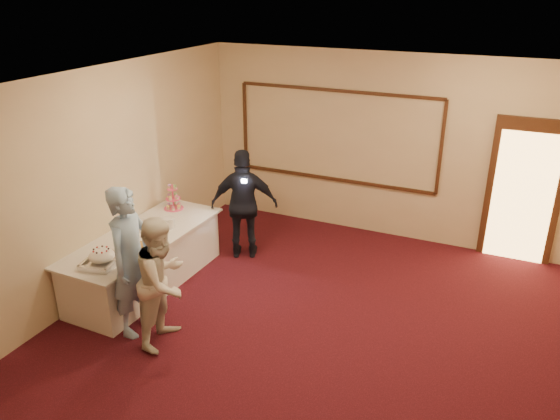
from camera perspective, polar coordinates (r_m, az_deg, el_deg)
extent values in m
plane|color=black|center=(6.62, 1.95, -14.09)|extent=(7.00, 7.00, 0.00)
cube|color=beige|center=(8.98, 10.78, 6.45)|extent=(6.00, 0.04, 3.00)
cube|color=beige|center=(7.42, -19.79, 1.96)|extent=(0.04, 7.00, 3.00)
cube|color=white|center=(5.38, 2.38, 12.36)|extent=(6.00, 7.00, 0.04)
cube|color=#341E0F|center=(9.36, 5.70, 3.24)|extent=(3.40, 0.04, 0.05)
cube|color=#341E0F|center=(8.97, 6.08, 12.29)|extent=(3.40, 0.04, 0.05)
cube|color=#341E0F|center=(9.79, -3.66, 8.77)|extent=(0.05, 0.04, 1.50)
cube|color=#341E0F|center=(8.77, 16.50, 6.19)|extent=(0.05, 0.04, 1.50)
cube|color=#341E0F|center=(8.84, 24.10, 1.81)|extent=(1.05, 0.06, 2.20)
cube|color=#FFBF66|center=(8.85, 23.99, 1.14)|extent=(0.85, 0.02, 2.00)
cube|color=silver|center=(7.86, -13.86, -5.17)|extent=(0.94, 2.44, 0.74)
cube|color=silver|center=(7.70, -14.13, -2.64)|extent=(1.05, 2.57, 0.03)
cube|color=#B0B2B7|center=(7.05, -18.05, -5.23)|extent=(0.46, 0.55, 0.04)
ellipsoid|color=white|center=(7.01, -18.14, -4.56)|extent=(0.32, 0.32, 0.14)
cube|color=silver|center=(7.07, -16.65, -4.75)|extent=(0.22, 0.29, 0.01)
cylinder|color=#EE4D7C|center=(8.39, -11.13, 1.37)|extent=(0.02, 0.02, 0.39)
cylinder|color=#EE4D7C|center=(8.46, -11.03, 0.18)|extent=(0.29, 0.29, 0.01)
cylinder|color=#EE4D7C|center=(8.40, -11.11, 1.16)|extent=(0.23, 0.23, 0.01)
cylinder|color=#EE4D7C|center=(8.34, -11.19, 2.16)|extent=(0.16, 0.16, 0.01)
cylinder|color=white|center=(7.79, -14.49, -1.62)|extent=(0.18, 0.18, 0.15)
cylinder|color=white|center=(7.76, -14.55, -1.09)|extent=(0.19, 0.19, 0.01)
cylinder|color=white|center=(7.80, -11.56, -1.34)|extent=(0.17, 0.17, 0.14)
cylinder|color=white|center=(7.77, -11.60, -0.85)|extent=(0.18, 0.18, 0.01)
cylinder|color=white|center=(7.30, -14.19, -3.90)|extent=(0.28, 0.28, 0.01)
cylinder|color=brown|center=(7.29, -14.21, -3.70)|extent=(0.24, 0.24, 0.04)
imported|color=#8EB4E4|center=(6.67, -15.24, -5.21)|extent=(0.48, 0.70, 1.87)
imported|color=silver|center=(6.46, -12.13, -7.28)|extent=(0.65, 0.81, 1.58)
imported|color=black|center=(8.25, -3.75, 0.57)|extent=(1.09, 0.79, 1.71)
cube|color=white|center=(7.87, -3.77, 3.05)|extent=(0.08, 0.06, 0.05)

